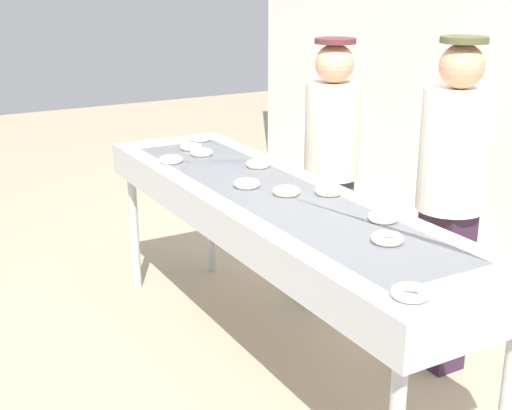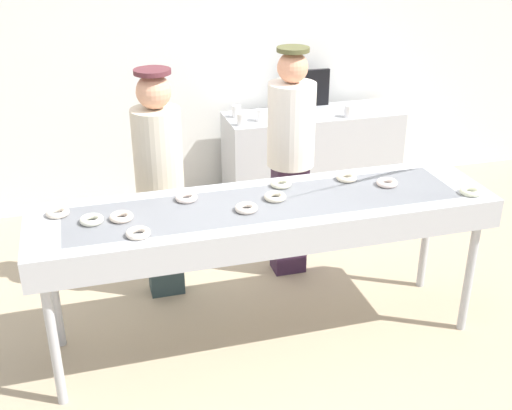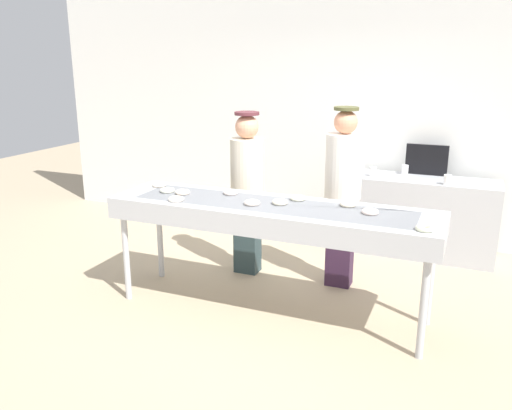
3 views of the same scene
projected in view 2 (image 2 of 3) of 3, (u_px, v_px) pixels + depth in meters
ground_plane at (265, 336)px, 4.23m from camera, size 16.00×16.00×0.00m
back_wall at (188, 22)px, 5.61m from camera, size 8.00×0.12×3.29m
fryer_conveyor at (266, 217)px, 3.86m from camera, size 2.78×0.71×0.97m
sugar_donut_0 at (471, 191)px, 3.93m from camera, size 0.16×0.16×0.03m
sugar_donut_1 at (387, 183)px, 4.05m from camera, size 0.19×0.19×0.03m
sugar_donut_2 at (92, 220)px, 3.58m from camera, size 0.19×0.19×0.03m
sugar_donut_3 at (121, 217)px, 3.61m from camera, size 0.16×0.16×0.03m
sugar_donut_4 at (186, 198)px, 3.85m from camera, size 0.19×0.19×0.03m
sugar_donut_5 at (58, 212)px, 3.66m from camera, size 0.18×0.18×0.03m
sugar_donut_6 at (138, 233)px, 3.43m from camera, size 0.15×0.15×0.03m
sugar_donut_7 at (281, 184)px, 4.04m from camera, size 0.19×0.19×0.03m
sugar_donut_8 at (275, 197)px, 3.86m from camera, size 0.17×0.17×0.03m
sugar_donut_9 at (347, 177)px, 4.13m from camera, size 0.17×0.17×0.03m
sugar_donut_10 at (246, 208)px, 3.72m from camera, size 0.14×0.14×0.03m
worker_baker at (159, 174)px, 4.34m from camera, size 0.33×0.33×1.64m
worker_assistant at (291, 151)px, 4.60m from camera, size 0.34×0.34×1.72m
prep_counter at (312, 158)px, 5.99m from camera, size 1.61×0.55×0.87m
paper_cup_0 at (260, 115)px, 5.57m from camera, size 0.08×0.08×0.11m
paper_cup_1 at (241, 119)px, 5.46m from camera, size 0.08×0.08×0.11m
paper_cup_2 at (236, 111)px, 5.67m from camera, size 0.08×0.08×0.11m
paper_cup_3 at (285, 105)px, 5.86m from camera, size 0.08×0.08×0.11m
paper_cup_4 at (349, 111)px, 5.67m from camera, size 0.08×0.08×0.11m
menu_display at (306, 88)px, 5.93m from camera, size 0.45×0.04×0.34m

